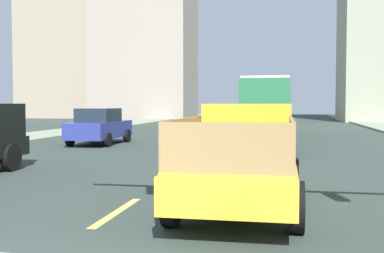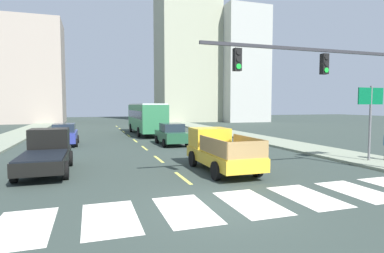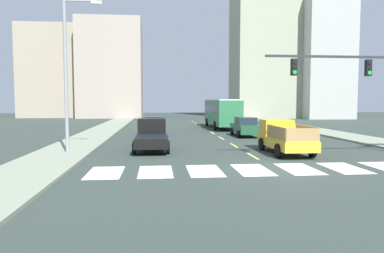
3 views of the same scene
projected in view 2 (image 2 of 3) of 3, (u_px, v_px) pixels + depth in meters
ground_plane at (219, 206)px, 9.76m from camera, size 160.00×160.00×0.00m
sidewalk_right at (251, 137)px, 30.24m from camera, size 3.39×110.00×0.15m
crosswalk_stripe_1 at (22, 228)px, 8.05m from camera, size 1.50×2.88×0.01m
crosswalk_stripe_2 at (110, 218)px, 8.73m from camera, size 1.50×2.88×0.01m
crosswalk_stripe_3 at (185, 210)px, 9.42m from camera, size 1.50×2.88×0.01m
crosswalk_stripe_4 at (250, 203)px, 10.10m from camera, size 1.50×2.88×0.01m
crosswalk_stripe_5 at (307, 196)px, 10.79m from camera, size 1.50×2.88×0.01m
crosswalk_stripe_6 at (357, 191)px, 11.47m from camera, size 1.50×2.88×0.01m
lane_dash_0 at (183, 178)px, 13.55m from camera, size 0.16×2.40×0.01m
lane_dash_1 at (159, 159)px, 18.29m from camera, size 0.16×2.40×0.01m
lane_dash_2 at (144, 148)px, 23.03m from camera, size 0.16×2.40×0.01m
lane_dash_3 at (135, 141)px, 27.77m from camera, size 0.16×2.40×0.01m
lane_dash_4 at (128, 136)px, 32.51m from camera, size 0.16×2.40×0.01m
lane_dash_5 at (124, 132)px, 37.25m from camera, size 0.16×2.40×0.01m
lane_dash_6 at (120, 129)px, 41.99m from camera, size 0.16×2.40×0.01m
lane_dash_7 at (117, 126)px, 46.73m from camera, size 0.16×2.40×0.01m
pickup_stakebed at (219, 151)px, 15.28m from camera, size 2.18×5.20×1.96m
pickup_dark at (47, 152)px, 14.87m from camera, size 2.18×5.20×1.96m
city_bus at (146, 116)px, 33.82m from camera, size 2.72×10.80×3.32m
sedan_mid at (171, 134)px, 24.87m from camera, size 2.02×4.40×1.72m
sedan_near_left at (65, 134)px, 24.56m from camera, size 2.02×4.40×1.72m
traffic_signal_gantry at (347, 80)px, 13.27m from camera, size 10.02×0.27×6.00m
direction_sign_green at (370, 107)px, 16.86m from camera, size 1.70×0.12×4.20m
tower_tall_centre at (187, 28)px, 60.84m from camera, size 11.27×9.66×36.33m
block_mid_right at (237, 67)px, 62.27m from camera, size 8.45×11.71×21.64m
block_low_left at (28, 72)px, 55.61m from camera, size 11.62×9.34×18.20m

